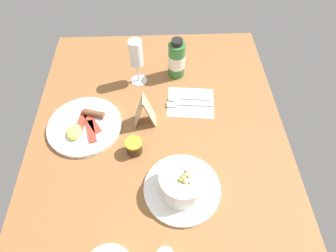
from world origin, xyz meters
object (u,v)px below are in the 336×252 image
at_px(wine_glass, 136,56).
at_px(jam_jar, 134,147).
at_px(cutlery_setting, 189,102).
at_px(breakfast_plate, 84,126).
at_px(menu_card, 144,111).
at_px(porridge_bowl, 182,184).
at_px(sauce_bottle_green, 177,59).

bearing_deg(wine_glass, jam_jar, 178.83).
relative_size(cutlery_setting, jam_jar, 3.38).
distance_m(cutlery_setting, wine_glass, 0.25).
relative_size(wine_glass, jam_jar, 3.44).
xyz_separation_m(breakfast_plate, menu_card, (0.02, -0.20, 0.05)).
bearing_deg(menu_card, cutlery_setting, -63.20).
bearing_deg(jam_jar, porridge_bowl, -134.16).
relative_size(cutlery_setting, wine_glass, 0.98).
distance_m(wine_glass, breakfast_plate, 0.30).
xyz_separation_m(jam_jar, sauce_bottle_green, (0.34, -0.15, 0.05)).
distance_m(wine_glass, sauce_bottle_green, 0.15).
relative_size(porridge_bowl, menu_card, 1.90).
relative_size(breakfast_plate, menu_card, 2.11).
distance_m(porridge_bowl, wine_glass, 0.48).
distance_m(porridge_bowl, sauce_bottle_green, 0.48).
bearing_deg(breakfast_plate, jam_jar, -120.36).
bearing_deg(sauce_bottle_green, jam_jar, 156.50).
bearing_deg(porridge_bowl, wine_glass, 16.48).
bearing_deg(wine_glass, sauce_bottle_green, -78.09).
height_order(sauce_bottle_green, menu_card, sauce_bottle_green).
xyz_separation_m(jam_jar, menu_card, (0.12, -0.03, 0.03)).
xyz_separation_m(cutlery_setting, wine_glass, (0.12, 0.18, 0.12)).
height_order(porridge_bowl, breakfast_plate, porridge_bowl).
height_order(jam_jar, sauce_bottle_green, sauce_bottle_green).
distance_m(breakfast_plate, menu_card, 0.21).
relative_size(jam_jar, breakfast_plate, 0.21).
height_order(cutlery_setting, breakfast_plate, breakfast_plate).
distance_m(jam_jar, breakfast_plate, 0.20).
xyz_separation_m(cutlery_setting, menu_card, (-0.08, 0.16, 0.05)).
bearing_deg(sauce_bottle_green, wine_glass, 101.91).
relative_size(cutlery_setting, sauce_bottle_green, 1.12).
xyz_separation_m(porridge_bowl, cutlery_setting, (0.33, -0.05, -0.04)).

